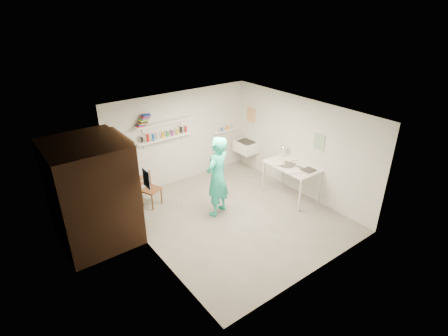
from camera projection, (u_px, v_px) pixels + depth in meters
floor at (235, 216)px, 7.89m from camera, size 4.00×4.50×0.02m
ceiling at (236, 113)px, 6.83m from camera, size 4.00×4.50×0.02m
wall_back at (181, 138)px, 8.98m from camera, size 4.00×0.02×2.40m
wall_front at (321, 216)px, 5.74m from camera, size 4.00×0.02×2.40m
wall_left at (148, 198)px, 6.27m from camera, size 0.02×4.50×2.40m
wall_right at (300, 146)px, 8.45m from camera, size 0.02×4.50×2.40m
doorway_recess at (127, 185)px, 7.12m from camera, size 0.02×0.90×2.00m
corridor_box at (92, 193)px, 6.72m from camera, size 1.40×1.50×2.10m
door_lintel at (121, 136)px, 6.68m from camera, size 0.06×1.05×0.10m
door_jamb_near at (138, 194)px, 6.78m from camera, size 0.06×0.10×2.00m
door_jamb_far at (119, 176)px, 7.49m from camera, size 0.06×0.10×2.00m
shelf_lower at (165, 138)px, 8.55m from camera, size 1.50×0.22×0.03m
shelf_upper at (164, 122)px, 8.38m from camera, size 1.50×0.22×0.03m
ledge_shelf at (224, 131)px, 9.68m from camera, size 0.70×0.14×0.03m
poster_left at (146, 179)px, 6.17m from camera, size 0.01×0.28×0.36m
poster_right_a at (251, 115)px, 9.57m from camera, size 0.01×0.34×0.42m
poster_right_b at (319, 142)px, 7.91m from camera, size 0.01×0.30×0.38m
belfast_sink at (246, 147)px, 9.75m from camera, size 0.48×0.60×0.30m
man at (217, 177)px, 7.62m from camera, size 0.78×0.65×1.84m
wall_clock at (215, 160)px, 7.68m from camera, size 0.32×0.15×0.33m
wooden_chair at (151, 190)px, 8.13m from camera, size 0.50×0.49×0.82m
work_table at (291, 181)px, 8.49m from camera, size 0.77×1.28×0.85m
desk_lamp at (284, 148)px, 8.69m from camera, size 0.16×0.16×0.16m
spray_cans at (165, 134)px, 8.51m from camera, size 1.32×0.06×0.17m
book_stack at (144, 121)px, 8.04m from camera, size 0.34×0.14×0.25m
ledge_pots at (224, 129)px, 9.66m from camera, size 0.48×0.07×0.09m
papers at (292, 165)px, 8.30m from camera, size 0.30×0.22×0.03m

